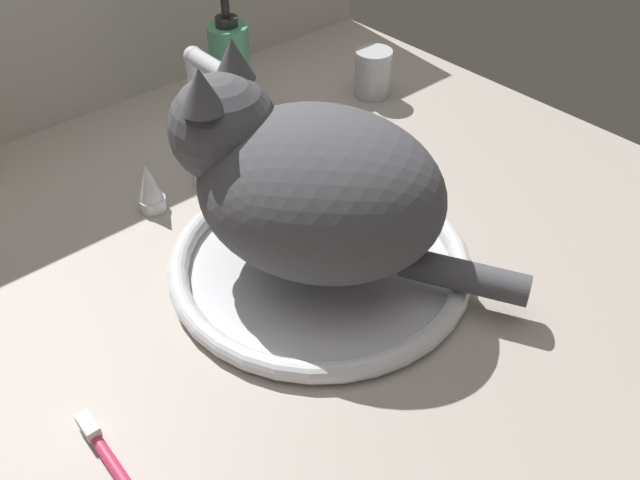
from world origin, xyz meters
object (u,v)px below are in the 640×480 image
(faucet, at_px, (207,137))
(cat, at_px, (303,182))
(metal_jar, at_px, (373,73))
(sink_basin, at_px, (320,261))
(soap_pump_bottle, at_px, (231,70))

(faucet, relative_size, cat, 0.54)
(faucet, xyz_separation_m, metal_jar, (0.32, 0.04, -0.04))
(sink_basin, relative_size, soap_pump_bottle, 1.72)
(faucet, height_order, cat, cat)
(sink_basin, height_order, cat, cat)
(sink_basin, xyz_separation_m, metal_jar, (0.32, 0.24, 0.03))
(metal_jar, xyz_separation_m, soap_pump_bottle, (-0.20, 0.08, 0.04))
(cat, xyz_separation_m, soap_pump_bottle, (0.13, 0.31, -0.04))
(sink_basin, bearing_deg, faucet, 90.00)
(cat, bearing_deg, soap_pump_bottle, 67.06)
(faucet, relative_size, soap_pump_bottle, 1.03)
(metal_jar, relative_size, soap_pump_bottle, 0.38)
(metal_jar, bearing_deg, faucet, -173.52)
(cat, xyz_separation_m, metal_jar, (0.33, 0.22, -0.07))
(cat, bearing_deg, metal_jar, 34.44)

